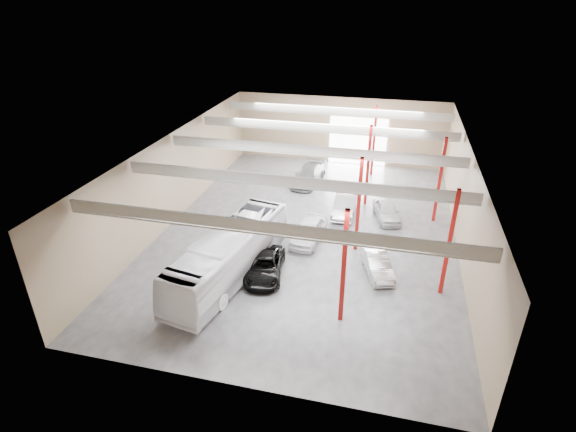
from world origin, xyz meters
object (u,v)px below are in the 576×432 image
at_px(car_row_a, 309,231).
at_px(car_row_b, 345,204).
at_px(black_sedan, 265,266).
at_px(coach_bus, 230,254).
at_px(car_right_far, 387,210).
at_px(car_right_near, 377,264).
at_px(car_row_c, 308,175).

bearing_deg(car_row_a, car_row_b, 74.39).
bearing_deg(car_row_a, black_sedan, -103.87).
xyz_separation_m(coach_bus, car_right_far, (9.50, 10.85, -0.94)).
bearing_deg(coach_bus, car_right_near, 26.07).
relative_size(coach_bus, car_row_a, 2.51).
relative_size(car_row_a, car_row_c, 0.86).
height_order(coach_bus, car_row_c, coach_bus).
relative_size(black_sedan, car_right_far, 1.15).
relative_size(car_row_b, car_row_c, 0.88).
bearing_deg(car_right_near, car_row_a, 130.16).
bearing_deg(car_row_c, black_sedan, -81.69).
bearing_deg(car_right_near, car_row_c, 99.63).
relative_size(black_sedan, car_row_c, 0.88).
bearing_deg(car_row_c, car_right_far, -30.46).
bearing_deg(car_row_c, car_row_b, -45.97).
height_order(car_row_c, car_right_near, car_row_c).
bearing_deg(car_row_c, coach_bus, -88.98).
distance_m(car_row_b, car_right_far, 3.42).
distance_m(black_sedan, car_row_b, 11.13).
distance_m(coach_bus, car_row_b, 12.64).
bearing_deg(car_right_far, car_row_b, 161.52).
xyz_separation_m(black_sedan, car_right_near, (7.13, 1.98, -0.01)).
xyz_separation_m(car_row_c, car_right_far, (7.74, -5.93, -0.08)).
xyz_separation_m(black_sedan, car_row_c, (-0.37, 16.13, 0.12)).
bearing_deg(black_sedan, car_right_near, 7.33).
xyz_separation_m(car_row_a, car_right_near, (5.24, -3.22, -0.14)).
distance_m(car_right_near, car_right_far, 8.23).
bearing_deg(car_right_far, car_row_a, -152.79).
bearing_deg(car_row_c, car_row_a, -71.34).
bearing_deg(car_row_b, car_right_far, -2.39).
bearing_deg(car_row_b, car_right_near, -68.41).
bearing_deg(coach_bus, car_row_c, 94.24).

